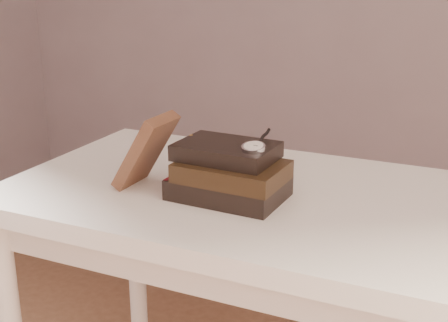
% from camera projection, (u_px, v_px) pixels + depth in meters
% --- Properties ---
extents(table, '(1.00, 0.60, 0.75)m').
position_uv_depth(table, '(247.00, 229.00, 1.28)').
color(table, white).
rests_on(table, ground).
extents(book_stack, '(0.23, 0.16, 0.11)m').
position_uv_depth(book_stack, '(229.00, 173.00, 1.19)').
color(book_stack, black).
rests_on(book_stack, table).
extents(journal, '(0.11, 0.11, 0.16)m').
position_uv_depth(journal, '(146.00, 151.00, 1.24)').
color(journal, '#412519').
rests_on(journal, table).
extents(pocket_watch, '(0.05, 0.15, 0.02)m').
position_uv_depth(pocket_watch, '(255.00, 146.00, 1.14)').
color(pocket_watch, silver).
rests_on(pocket_watch, book_stack).
extents(eyeglasses, '(0.10, 0.11, 0.04)m').
position_uv_depth(eyeglasses, '(212.00, 153.00, 1.29)').
color(eyeglasses, silver).
rests_on(eyeglasses, book_stack).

